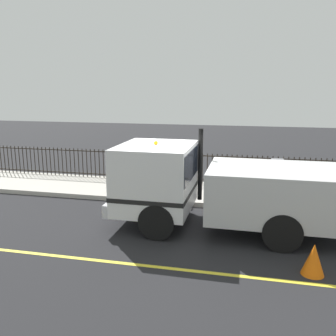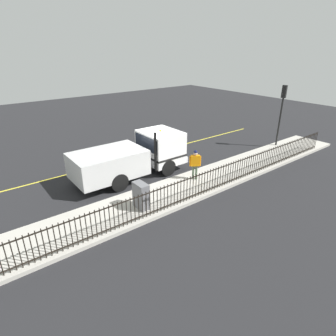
# 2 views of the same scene
# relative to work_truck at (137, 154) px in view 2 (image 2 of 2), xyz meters

# --- Properties ---
(ground_plane) EXTENTS (57.02, 57.02, 0.00)m
(ground_plane) POSITION_rel_work_truck_xyz_m (0.10, 1.21, -1.29)
(ground_plane) COLOR #232326
(ground_plane) RESTS_ON ground
(sidewalk_slab) EXTENTS (2.73, 25.92, 0.16)m
(sidewalk_slab) POSITION_rel_work_truck_xyz_m (3.06, 1.21, -1.21)
(sidewalk_slab) COLOR #B7B2A8
(sidewalk_slab) RESTS_ON ground
(lane_marking) EXTENTS (0.12, 23.33, 0.01)m
(lane_marking) POSITION_rel_work_truck_xyz_m (-2.57, 1.21, -1.29)
(lane_marking) COLOR yellow
(lane_marking) RESTS_ON ground
(work_truck) EXTENTS (2.51, 6.55, 2.70)m
(work_truck) POSITION_rel_work_truck_xyz_m (0.00, 0.00, 0.00)
(work_truck) COLOR white
(work_truck) RESTS_ON ground
(worker_standing) EXTENTS (0.45, 0.53, 1.68)m
(worker_standing) POSITION_rel_work_truck_xyz_m (2.67, 1.98, -0.10)
(worker_standing) COLOR orange
(worker_standing) RESTS_ON sidewalk_slab
(iron_fence) EXTENTS (0.04, 22.07, 1.22)m
(iron_fence) POSITION_rel_work_truck_xyz_m (4.19, 1.21, -0.52)
(iron_fence) COLOR black
(iron_fence) RESTS_ON sidewalk_slab
(traffic_light_near) EXTENTS (0.33, 0.26, 4.28)m
(traffic_light_near) POSITION_rel_work_truck_xyz_m (2.07, 10.71, 1.89)
(traffic_light_near) COLOR black
(traffic_light_near) RESTS_ON sidewalk_slab
(utility_cabinet) EXTENTS (0.80, 0.43, 1.21)m
(utility_cabinet) POSITION_rel_work_truck_xyz_m (3.39, -1.95, -0.53)
(utility_cabinet) COLOR slate
(utility_cabinet) RESTS_ON sidewalk_slab
(traffic_cone) EXTENTS (0.48, 0.48, 0.69)m
(traffic_cone) POSITION_rel_work_truck_xyz_m (-2.15, -2.35, -0.95)
(traffic_cone) COLOR orange
(traffic_cone) RESTS_ON ground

